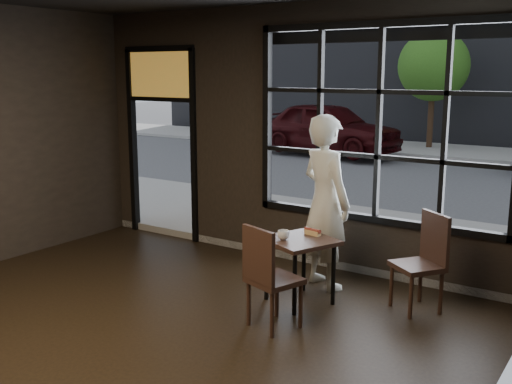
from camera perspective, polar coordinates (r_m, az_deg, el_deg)
The scene contains 12 objects.
floor at distance 5.36m, azimuth -17.56°, elevation -15.74°, with size 6.00×7.00×0.02m, color black.
wall_right at distance 3.11m, azimuth 17.48°, elevation -3.83°, with size 0.04×7.00×3.20m, color black.
window_frame at distance 6.94m, azimuth 11.61°, elevation 6.31°, with size 3.06×0.12×2.28m, color black.
stained_transom at distance 8.72m, azimuth -9.09°, elevation 11.02°, with size 1.20×0.06×0.70m, color orange.
cafe_table at distance 6.32m, azimuth 4.16°, elevation -7.45°, with size 0.64×0.64×0.70m, color black.
chair_near at distance 5.67m, azimuth 1.79°, elevation -8.05°, with size 0.43×0.43×1.00m, color black.
chair_window at distance 6.27m, azimuth 15.10°, elevation -6.54°, with size 0.43×0.43×1.00m, color black.
man at distance 6.66m, azimuth 6.64°, elevation -0.96°, with size 0.71×0.46×1.94m, color silver.
hotdog at distance 6.37m, azimuth 5.41°, elevation -3.83°, with size 0.20×0.08×0.06m, color tan, non-canonical shape.
cup at distance 6.17m, azimuth 2.62°, elevation -4.12°, with size 0.12×0.12×0.10m, color silver.
maroon_car at distance 17.24m, azimuth 6.86°, elevation 6.14°, with size 1.71×4.26×1.45m, color black.
tree_left at distance 19.08m, azimuth 16.55°, elevation 11.42°, with size 2.11×2.11×3.61m.
Camera 1 is at (3.82, -2.90, 2.39)m, focal length 42.00 mm.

